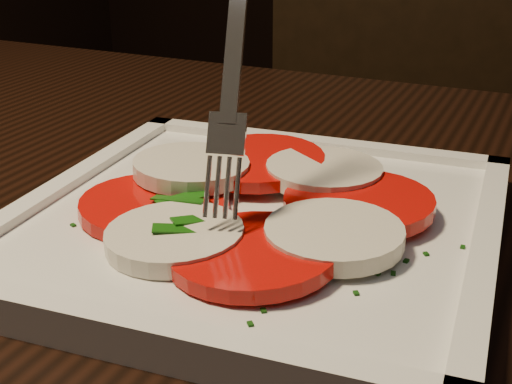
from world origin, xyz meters
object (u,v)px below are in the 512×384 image
table (171,335)px  chair (380,161)px  plate (256,226)px  fork (239,42)px

table → chair: (-0.09, 0.71, -0.12)m
plate → fork: bearing=166.4°
chair → plate: (0.16, -0.72, 0.22)m
chair → fork: size_ratio=5.53×
chair → plate: chair is taller
table → fork: bearing=-1.8°
chair → plate: size_ratio=3.30×
table → chair: 0.73m
chair → fork: fork is taller
table → plate: size_ratio=4.47×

